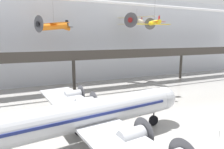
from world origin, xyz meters
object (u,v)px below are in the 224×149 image
object	(u,v)px
airliner_silver_main	(84,115)
suspended_plane_yellow_lowwing	(154,23)
suspended_plane_orange_highwing	(54,26)
suspended_plane_cream_biplane	(137,21)
stanchion_barrier	(219,137)

from	to	relation	value
airliner_silver_main	suspended_plane_yellow_lowwing	size ratio (longest dim) A/B	4.64
suspended_plane_orange_highwing	suspended_plane_cream_biplane	bearing A→B (deg)	160.14
suspended_plane_yellow_lowwing	suspended_plane_cream_biplane	xyz separation A→B (m)	(3.17, 11.83, 1.22)
airliner_silver_main	suspended_plane_orange_highwing	size ratio (longest dim) A/B	3.47
airliner_silver_main	stanchion_barrier	size ratio (longest dim) A/B	27.50
suspended_plane_yellow_lowwing	stanchion_barrier	world-z (taller)	suspended_plane_yellow_lowwing
suspended_plane_orange_highwing	stanchion_barrier	xyz separation A→B (m)	(13.47, -27.56, -13.19)
suspended_plane_yellow_lowwing	stanchion_barrier	distance (m)	23.00
suspended_plane_cream_biplane	suspended_plane_orange_highwing	size ratio (longest dim) A/B	1.01
airliner_silver_main	suspended_plane_yellow_lowwing	world-z (taller)	suspended_plane_yellow_lowwing
suspended_plane_yellow_lowwing	stanchion_barrier	bearing A→B (deg)	-176.09
airliner_silver_main	stanchion_barrier	distance (m)	15.25
suspended_plane_yellow_lowwing	airliner_silver_main	bearing A→B (deg)	141.79
airliner_silver_main	suspended_plane_yellow_lowwing	xyz separation A→B (m)	(17.73, 13.15, 10.70)
airliner_silver_main	stanchion_barrier	xyz separation A→B (m)	(14.11, -4.96, -3.01)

